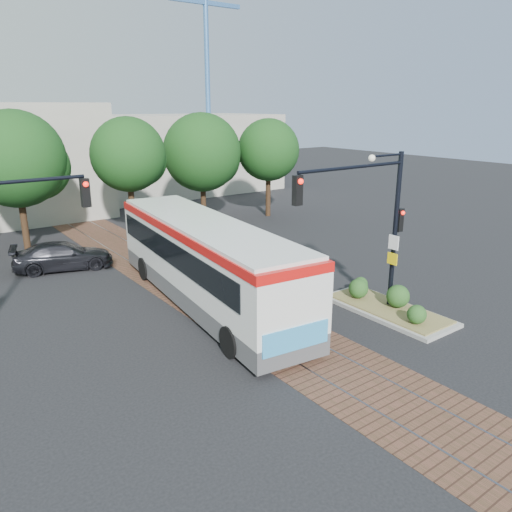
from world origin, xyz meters
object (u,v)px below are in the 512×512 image
(city_bus, at_px, (205,258))
(traffic_island, at_px, (386,303))
(signal_pole_main, at_px, (375,211))
(parked_car, at_px, (63,256))

(city_bus, bearing_deg, traffic_island, -37.46)
(city_bus, distance_m, traffic_island, 7.45)
(traffic_island, height_order, signal_pole_main, signal_pole_main)
(signal_pole_main, distance_m, parked_car, 15.47)
(traffic_island, relative_size, parked_car, 1.11)
(city_bus, xyz_separation_m, signal_pole_main, (4.30, -4.94, 2.24))
(traffic_island, bearing_deg, signal_pole_main, 174.64)
(city_bus, xyz_separation_m, traffic_island, (5.26, -5.03, -1.59))
(traffic_island, height_order, parked_car, parked_car)
(traffic_island, relative_size, signal_pole_main, 0.87)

